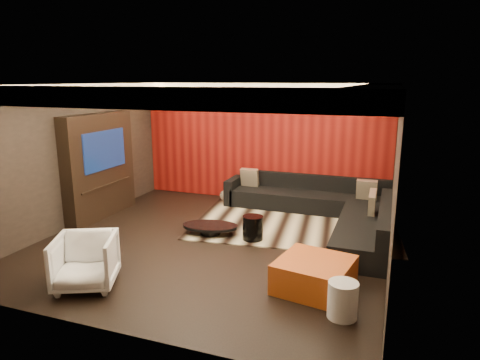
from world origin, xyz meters
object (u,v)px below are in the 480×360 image
at_px(drum_stool, 253,228).
at_px(sectional_sofa, 326,209).
at_px(white_side_table, 343,300).
at_px(armchair, 85,262).
at_px(coffee_table, 210,229).
at_px(orange_ottoman, 314,275).

bearing_deg(drum_stool, sectional_sofa, 54.52).
height_order(white_side_table, armchair, armchair).
height_order(armchair, sectional_sofa, armchair).
xyz_separation_m(coffee_table, armchair, (-0.81, -2.51, 0.27)).
bearing_deg(drum_stool, coffee_table, 180.00).
distance_m(drum_stool, sectional_sofa, 1.88).
bearing_deg(armchair, sectional_sofa, 31.05).
distance_m(coffee_table, sectional_sofa, 2.47).
bearing_deg(white_side_table, armchair, -173.34).
distance_m(white_side_table, armchair, 3.54).
distance_m(white_side_table, sectional_sofa, 3.71).
xyz_separation_m(drum_stool, armchair, (-1.66, -2.51, 0.14)).
bearing_deg(coffee_table, drum_stool, 0.00).
distance_m(white_side_table, orange_ottoman, 0.76).
height_order(drum_stool, orange_ottoman, drum_stool).
relative_size(white_side_table, sectional_sofa, 0.13).
bearing_deg(orange_ottoman, drum_stool, 133.10).
xyz_separation_m(coffee_table, white_side_table, (2.71, -2.10, 0.12)).
distance_m(coffee_table, orange_ottoman, 2.70).
bearing_deg(coffee_table, armchair, -107.84).
bearing_deg(orange_ottoman, white_side_table, -53.02).
bearing_deg(drum_stool, armchair, -123.44).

